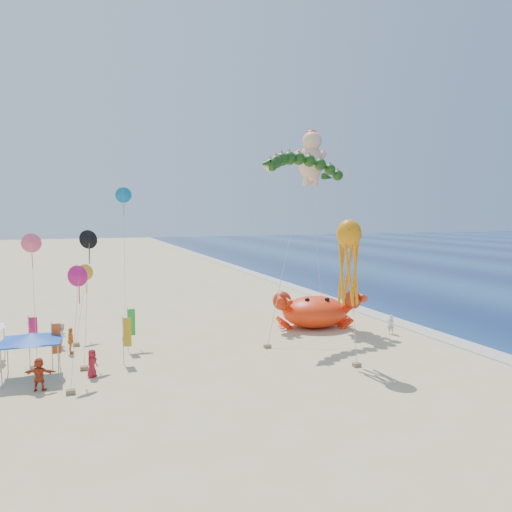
% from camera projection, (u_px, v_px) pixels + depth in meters
% --- Properties ---
extents(ground, '(320.00, 320.00, 0.00)m').
position_uv_depth(ground, '(290.00, 342.00, 38.00)').
color(ground, '#D1B784').
rests_on(ground, ground).
extents(foam_strip, '(320.00, 320.00, 0.00)m').
position_uv_depth(foam_strip, '(419.00, 329.00, 42.17)').
color(foam_strip, silver).
rests_on(foam_strip, ground).
extents(crab_inflatable, '(7.62, 5.96, 3.34)m').
position_uv_depth(crab_inflatable, '(315.00, 310.00, 42.75)').
color(crab_inflatable, '#FF310D').
rests_on(crab_inflatable, ground).
extents(dragon_kite, '(10.12, 8.23, 14.63)m').
position_uv_depth(dragon_kite, '(301.00, 168.00, 42.01)').
color(dragon_kite, '#16390F').
rests_on(dragon_kite, ground).
extents(cherub_kite, '(2.31, 4.37, 17.39)m').
position_uv_depth(cherub_kite, '(311.00, 156.00, 45.79)').
color(cherub_kite, '#FEC29B').
rests_on(cherub_kite, ground).
extents(octopus_kite, '(1.66, 2.08, 9.44)m').
position_uv_depth(octopus_kite, '(349.00, 256.00, 32.43)').
color(octopus_kite, orange).
rests_on(octopus_kite, ground).
extents(canopy_blue, '(3.55, 3.55, 2.71)m').
position_uv_depth(canopy_blue, '(31.00, 337.00, 29.81)').
color(canopy_blue, gray).
rests_on(canopy_blue, ground).
extents(feather_flags, '(6.90, 3.12, 3.20)m').
position_uv_depth(feather_flags, '(88.00, 332.00, 32.81)').
color(feather_flags, gray).
rests_on(feather_flags, ground).
extents(beachgoers, '(27.91, 13.14, 1.86)m').
position_uv_depth(beachgoers, '(79.00, 348.00, 33.20)').
color(beachgoers, silver).
rests_on(beachgoers, ground).
extents(small_kites, '(7.98, 13.64, 11.96)m').
position_uv_depth(small_kites, '(85.00, 255.00, 35.14)').
color(small_kites, '#FF5475').
rests_on(small_kites, ground).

